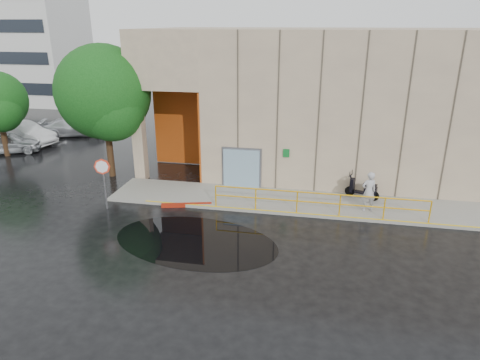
{
  "coord_description": "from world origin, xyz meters",
  "views": [
    {
      "loc": [
        4.18,
        -14.86,
        8.29
      ],
      "look_at": [
        0.69,
        3.0,
        1.59
      ],
      "focal_mm": 32.0,
      "sensor_mm": 36.0,
      "label": 1
    }
  ],
  "objects_px": {
    "scooter": "(363,184)",
    "car_a": "(8,143)",
    "stop_sign": "(103,173)",
    "red_curb": "(187,205)",
    "car_b": "(24,134)",
    "tree_near": "(106,96)",
    "person": "(369,192)",
    "car_c": "(74,127)"
  },
  "relations": [
    {
      "from": "stop_sign",
      "to": "red_curb",
      "type": "height_order",
      "value": "stop_sign"
    },
    {
      "from": "scooter",
      "to": "car_a",
      "type": "bearing_deg",
      "value": -168.32
    },
    {
      "from": "scooter",
      "to": "stop_sign",
      "type": "relative_size",
      "value": 0.7
    },
    {
      "from": "car_b",
      "to": "car_c",
      "type": "xyz_separation_m",
      "value": [
        2.1,
        3.03,
        -0.12
      ]
    },
    {
      "from": "car_b",
      "to": "tree_near",
      "type": "relative_size",
      "value": 0.67
    },
    {
      "from": "stop_sign",
      "to": "car_a",
      "type": "relative_size",
      "value": 0.59
    },
    {
      "from": "stop_sign",
      "to": "car_b",
      "type": "bearing_deg",
      "value": 149.35
    },
    {
      "from": "person",
      "to": "red_curb",
      "type": "relative_size",
      "value": 0.78
    },
    {
      "from": "car_b",
      "to": "car_a",
      "type": "bearing_deg",
      "value": -159.16
    },
    {
      "from": "car_c",
      "to": "red_curb",
      "type": "bearing_deg",
      "value": -152.73
    },
    {
      "from": "red_curb",
      "to": "car_c",
      "type": "height_order",
      "value": "car_c"
    },
    {
      "from": "red_curb",
      "to": "car_a",
      "type": "bearing_deg",
      "value": 156.44
    },
    {
      "from": "scooter",
      "to": "car_c",
      "type": "bearing_deg",
      "value": 178.22
    },
    {
      "from": "car_b",
      "to": "red_curb",
      "type": "bearing_deg",
      "value": -106.49
    },
    {
      "from": "stop_sign",
      "to": "tree_near",
      "type": "relative_size",
      "value": 0.34
    },
    {
      "from": "car_a",
      "to": "car_c",
      "type": "relative_size",
      "value": 0.89
    },
    {
      "from": "stop_sign",
      "to": "red_curb",
      "type": "relative_size",
      "value": 1.03
    },
    {
      "from": "car_a",
      "to": "scooter",
      "type": "bearing_deg",
      "value": -123.71
    },
    {
      "from": "stop_sign",
      "to": "car_c",
      "type": "height_order",
      "value": "stop_sign"
    },
    {
      "from": "car_b",
      "to": "tree_near",
      "type": "distance_m",
      "value": 11.39
    },
    {
      "from": "car_b",
      "to": "car_c",
      "type": "distance_m",
      "value": 3.69
    },
    {
      "from": "red_curb",
      "to": "tree_near",
      "type": "bearing_deg",
      "value": 148.4
    },
    {
      "from": "person",
      "to": "stop_sign",
      "type": "distance_m",
      "value": 12.2
    },
    {
      "from": "person",
      "to": "car_a",
      "type": "xyz_separation_m",
      "value": [
        -22.99,
        5.51,
        -0.37
      ]
    },
    {
      "from": "scooter",
      "to": "car_a",
      "type": "xyz_separation_m",
      "value": [
        -22.87,
        4.02,
        -0.18
      ]
    },
    {
      "from": "car_a",
      "to": "car_c",
      "type": "bearing_deg",
      "value": -43.32
    },
    {
      "from": "stop_sign",
      "to": "red_curb",
      "type": "xyz_separation_m",
      "value": [
        3.63,
        0.96,
        -1.73
      ]
    },
    {
      "from": "person",
      "to": "car_b",
      "type": "xyz_separation_m",
      "value": [
        -23.28,
        7.58,
        -0.28
      ]
    },
    {
      "from": "tree_near",
      "to": "car_b",
      "type": "bearing_deg",
      "value": 151.65
    },
    {
      "from": "red_curb",
      "to": "car_c",
      "type": "distance_m",
      "value": 17.17
    },
    {
      "from": "car_a",
      "to": "car_c",
      "type": "height_order",
      "value": "car_a"
    },
    {
      "from": "stop_sign",
      "to": "red_curb",
      "type": "distance_m",
      "value": 4.14
    },
    {
      "from": "scooter",
      "to": "car_a",
      "type": "distance_m",
      "value": 23.22
    },
    {
      "from": "car_a",
      "to": "tree_near",
      "type": "bearing_deg",
      "value": -132.04
    },
    {
      "from": "person",
      "to": "car_a",
      "type": "distance_m",
      "value": 23.65
    },
    {
      "from": "stop_sign",
      "to": "car_b",
      "type": "xyz_separation_m",
      "value": [
        -11.23,
        9.39,
        -1.01
      ]
    },
    {
      "from": "red_curb",
      "to": "car_b",
      "type": "distance_m",
      "value": 17.11
    },
    {
      "from": "stop_sign",
      "to": "tree_near",
      "type": "distance_m",
      "value": 5.4
    },
    {
      "from": "scooter",
      "to": "red_curb",
      "type": "distance_m",
      "value": 8.65
    },
    {
      "from": "person",
      "to": "red_curb",
      "type": "height_order",
      "value": "person"
    },
    {
      "from": "car_c",
      "to": "scooter",
      "type": "bearing_deg",
      "value": -134.24
    },
    {
      "from": "tree_near",
      "to": "scooter",
      "type": "bearing_deg",
      "value": -4.11
    }
  ]
}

